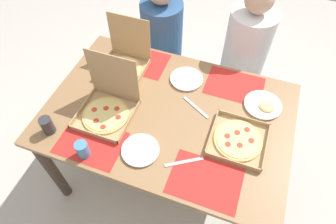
{
  "coord_description": "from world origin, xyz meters",
  "views": [
    {
      "loc": [
        0.36,
        -0.99,
        2.16
      ],
      "look_at": [
        0.0,
        0.0,
        0.78
      ],
      "focal_mm": 31.26,
      "sensor_mm": 36.0,
      "label": 1
    }
  ],
  "objects_px": {
    "diner_left_seat": "(162,52)",
    "diner_right_seat": "(241,67)",
    "pizza_box_center": "(124,62)",
    "cup_clear_right": "(47,125)",
    "plate_middle": "(140,150)",
    "cup_dark": "(83,150)",
    "plate_near_right": "(186,79)",
    "pizza_box_corner_left": "(238,140)",
    "pizza_box_corner_right": "(107,106)",
    "plate_far_right": "(263,105)"
  },
  "relations": [
    {
      "from": "pizza_box_corner_left",
      "to": "diner_right_seat",
      "type": "relative_size",
      "value": 0.24
    },
    {
      "from": "pizza_box_corner_right",
      "to": "plate_far_right",
      "type": "xyz_separation_m",
      "value": [
        0.85,
        0.36,
        -0.04
      ]
    },
    {
      "from": "pizza_box_corner_left",
      "to": "plate_middle",
      "type": "distance_m",
      "value": 0.54
    },
    {
      "from": "pizza_box_center",
      "to": "cup_clear_right",
      "type": "distance_m",
      "value": 0.63
    },
    {
      "from": "cup_clear_right",
      "to": "plate_near_right",
      "type": "bearing_deg",
      "value": 46.72
    },
    {
      "from": "plate_near_right",
      "to": "plate_middle",
      "type": "height_order",
      "value": "same"
    },
    {
      "from": "pizza_box_corner_right",
      "to": "plate_far_right",
      "type": "bearing_deg",
      "value": 22.63
    },
    {
      "from": "pizza_box_center",
      "to": "diner_left_seat",
      "type": "xyz_separation_m",
      "value": [
        0.07,
        0.5,
        -0.3
      ]
    },
    {
      "from": "pizza_box_corner_left",
      "to": "pizza_box_corner_right",
      "type": "bearing_deg",
      "value": -175.47
    },
    {
      "from": "plate_middle",
      "to": "cup_dark",
      "type": "xyz_separation_m",
      "value": [
        -0.27,
        -0.12,
        0.04
      ]
    },
    {
      "from": "plate_near_right",
      "to": "cup_clear_right",
      "type": "distance_m",
      "value": 0.88
    },
    {
      "from": "pizza_box_corner_left",
      "to": "diner_right_seat",
      "type": "distance_m",
      "value": 0.85
    },
    {
      "from": "diner_left_seat",
      "to": "plate_far_right",
      "type": "bearing_deg",
      "value": -31.32
    },
    {
      "from": "plate_middle",
      "to": "pizza_box_center",
      "type": "bearing_deg",
      "value": 122.43
    },
    {
      "from": "diner_left_seat",
      "to": "diner_right_seat",
      "type": "bearing_deg",
      "value": 0.0
    },
    {
      "from": "plate_far_right",
      "to": "cup_dark",
      "type": "bearing_deg",
      "value": -142.01
    },
    {
      "from": "pizza_box_corner_left",
      "to": "cup_clear_right",
      "type": "bearing_deg",
      "value": -163.62
    },
    {
      "from": "plate_near_right",
      "to": "plate_middle",
      "type": "xyz_separation_m",
      "value": [
        -0.07,
        -0.59,
        0.0
      ]
    },
    {
      "from": "cup_clear_right",
      "to": "plate_middle",
      "type": "bearing_deg",
      "value": 5.88
    },
    {
      "from": "plate_far_right",
      "to": "diner_left_seat",
      "type": "xyz_separation_m",
      "value": [
        -0.85,
        0.52,
        -0.26
      ]
    },
    {
      "from": "diner_left_seat",
      "to": "diner_right_seat",
      "type": "xyz_separation_m",
      "value": [
        0.65,
        0.0,
        0.04
      ]
    },
    {
      "from": "plate_far_right",
      "to": "diner_left_seat",
      "type": "relative_size",
      "value": 0.19
    },
    {
      "from": "pizza_box_corner_right",
      "to": "cup_dark",
      "type": "xyz_separation_m",
      "value": [
        0.01,
        -0.3,
        -0.0
      ]
    },
    {
      "from": "cup_dark",
      "to": "diner_left_seat",
      "type": "bearing_deg",
      "value": 90.21
    },
    {
      "from": "plate_near_right",
      "to": "diner_right_seat",
      "type": "xyz_separation_m",
      "value": [
        0.3,
        0.47,
        -0.22
      ]
    },
    {
      "from": "plate_far_right",
      "to": "plate_near_right",
      "type": "bearing_deg",
      "value": 174.51
    },
    {
      "from": "cup_dark",
      "to": "pizza_box_corner_left",
      "type": "bearing_deg",
      "value": 25.77
    },
    {
      "from": "plate_middle",
      "to": "diner_left_seat",
      "type": "xyz_separation_m",
      "value": [
        -0.28,
        1.05,
        -0.26
      ]
    },
    {
      "from": "pizza_box_center",
      "to": "plate_far_right",
      "type": "xyz_separation_m",
      "value": [
        0.92,
        -0.01,
        -0.04
      ]
    },
    {
      "from": "plate_middle",
      "to": "cup_dark",
      "type": "bearing_deg",
      "value": -156.14
    },
    {
      "from": "pizza_box_corner_right",
      "to": "cup_clear_right",
      "type": "bearing_deg",
      "value": -136.45
    },
    {
      "from": "pizza_box_center",
      "to": "plate_middle",
      "type": "xyz_separation_m",
      "value": [
        0.35,
        -0.55,
        -0.04
      ]
    },
    {
      "from": "diner_left_seat",
      "to": "plate_middle",
      "type": "bearing_deg",
      "value": -75.27
    },
    {
      "from": "diner_left_seat",
      "to": "cup_clear_right",
      "type": "bearing_deg",
      "value": -102.96
    },
    {
      "from": "pizza_box_center",
      "to": "cup_dark",
      "type": "height_order",
      "value": "pizza_box_center"
    },
    {
      "from": "diner_left_seat",
      "to": "diner_right_seat",
      "type": "distance_m",
      "value": 0.65
    },
    {
      "from": "pizza_box_corner_right",
      "to": "plate_middle",
      "type": "bearing_deg",
      "value": -32.73
    },
    {
      "from": "pizza_box_corner_left",
      "to": "diner_right_seat",
      "type": "xyz_separation_m",
      "value": [
        -0.1,
        0.81,
        -0.23
      ]
    },
    {
      "from": "pizza_box_corner_right",
      "to": "plate_middle",
      "type": "relative_size",
      "value": 1.68
    },
    {
      "from": "plate_near_right",
      "to": "cup_clear_right",
      "type": "relative_size",
      "value": 1.98
    },
    {
      "from": "pizza_box_center",
      "to": "cup_dark",
      "type": "relative_size",
      "value": 3.23
    },
    {
      "from": "pizza_box_center",
      "to": "plate_middle",
      "type": "relative_size",
      "value": 1.58
    },
    {
      "from": "diner_left_seat",
      "to": "plate_near_right",
      "type": "bearing_deg",
      "value": -53.34
    },
    {
      "from": "cup_clear_right",
      "to": "diner_left_seat",
      "type": "xyz_separation_m",
      "value": [
        0.26,
        1.11,
        -0.31
      ]
    },
    {
      "from": "pizza_box_corner_right",
      "to": "plate_near_right",
      "type": "distance_m",
      "value": 0.54
    },
    {
      "from": "pizza_box_corner_left",
      "to": "diner_right_seat",
      "type": "height_order",
      "value": "diner_right_seat"
    },
    {
      "from": "pizza_box_center",
      "to": "plate_near_right",
      "type": "bearing_deg",
      "value": 4.65
    },
    {
      "from": "pizza_box_center",
      "to": "cup_dark",
      "type": "bearing_deg",
      "value": -83.41
    },
    {
      "from": "cup_dark",
      "to": "pizza_box_center",
      "type": "bearing_deg",
      "value": 96.59
    },
    {
      "from": "plate_far_right",
      "to": "cup_dark",
      "type": "height_order",
      "value": "cup_dark"
    }
  ]
}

